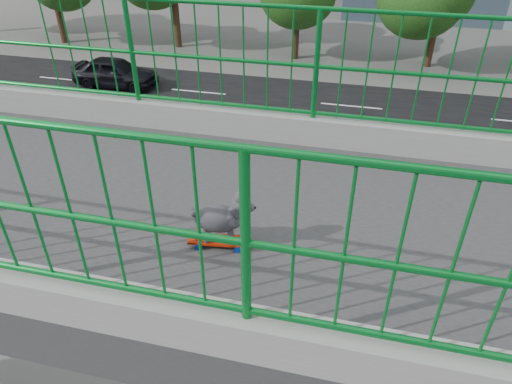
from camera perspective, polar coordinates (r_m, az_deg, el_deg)
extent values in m
cube|color=black|center=(18.73, 10.23, 3.09)|extent=(18.00, 90.00, 0.02)
cube|color=#2D2D2F|center=(4.18, 3.78, -5.73)|extent=(3.00, 24.00, 0.50)
cube|color=gray|center=(5.14, 6.79, 7.51)|extent=(0.20, 24.00, 0.30)
cylinder|color=#0D7529|center=(4.73, 7.86, 21.22)|extent=(0.04, 24.00, 0.04)
cylinder|color=#0D7529|center=(4.87, 7.35, 14.91)|extent=(0.04, 24.00, 0.04)
cylinder|color=#0D7529|center=(4.87, 7.35, 14.91)|extent=(0.06, 0.06, 1.10)
cube|color=gray|center=(2.92, -1.09, -16.76)|extent=(0.20, 24.00, 0.30)
cylinder|color=#0D7529|center=(2.11, -1.45, 5.34)|extent=(0.04, 24.00, 0.04)
cylinder|color=#0D7529|center=(2.42, -1.27, -6.18)|extent=(0.04, 24.00, 0.04)
cylinder|color=#0D7529|center=(2.42, -1.27, -6.18)|extent=(0.06, 0.06, 1.10)
cylinder|color=black|center=(36.17, -22.62, 18.47)|extent=(0.44, 0.44, 2.62)
cylinder|color=black|center=(33.08, -9.61, 19.51)|extent=(0.44, 0.44, 2.97)
cylinder|color=black|center=(30.42, 4.83, 18.36)|extent=(0.44, 0.44, 2.73)
cylinder|color=black|center=(30.66, 20.54, 16.71)|extent=(0.44, 0.44, 2.87)
cube|color=red|center=(3.69, -4.48, -5.85)|extent=(0.20, 0.49, 0.02)
cube|color=#99999E|center=(3.73, -6.79, -5.88)|extent=(0.09, 0.04, 0.02)
cylinder|color=#072D9D|center=(3.78, -6.59, -5.41)|extent=(0.03, 0.06, 0.06)
sphere|color=yellow|center=(3.78, -6.59, -5.41)|extent=(0.02, 0.02, 0.02)
cylinder|color=#072D9D|center=(3.69, -6.97, -6.60)|extent=(0.03, 0.06, 0.06)
sphere|color=yellow|center=(3.69, -6.97, -6.60)|extent=(0.02, 0.02, 0.02)
cube|color=#99999E|center=(3.68, -2.13, -6.23)|extent=(0.09, 0.04, 0.02)
cylinder|color=#072D9D|center=(3.74, -2.00, -5.75)|extent=(0.03, 0.06, 0.06)
sphere|color=yellow|center=(3.74, -2.00, -5.75)|extent=(0.02, 0.02, 0.02)
cylinder|color=#072D9D|center=(3.65, -2.25, -6.96)|extent=(0.03, 0.06, 0.06)
sphere|color=yellow|center=(3.65, -2.25, -6.96)|extent=(0.02, 0.02, 0.02)
ellipsoid|color=#302D33|center=(3.56, -4.63, -3.23)|extent=(0.25, 0.35, 0.22)
sphere|color=#302D33|center=(3.46, -1.76, -1.57)|extent=(0.15, 0.15, 0.15)
sphere|color=black|center=(3.46, -0.18, -1.92)|extent=(0.02, 0.02, 0.02)
sphere|color=#302D33|center=(3.57, -7.46, -2.50)|extent=(0.07, 0.07, 0.07)
cylinder|color=#302D33|center=(3.67, -3.00, -4.58)|extent=(0.03, 0.03, 0.14)
cylinder|color=#302D33|center=(3.60, -3.22, -5.50)|extent=(0.03, 0.03, 0.14)
cylinder|color=#302D33|center=(3.70, -5.82, -4.38)|extent=(0.03, 0.03, 0.14)
cylinder|color=#302D33|center=(3.63, -6.09, -5.28)|extent=(0.03, 0.03, 0.14)
imported|color=#97979C|center=(15.16, 10.29, -2.01)|extent=(1.42, 4.08, 1.34)
imported|color=#97979C|center=(20.33, -16.70, 6.96)|extent=(2.33, 5.04, 1.40)
imported|color=black|center=(26.99, -16.73, 13.77)|extent=(1.84, 4.56, 1.56)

